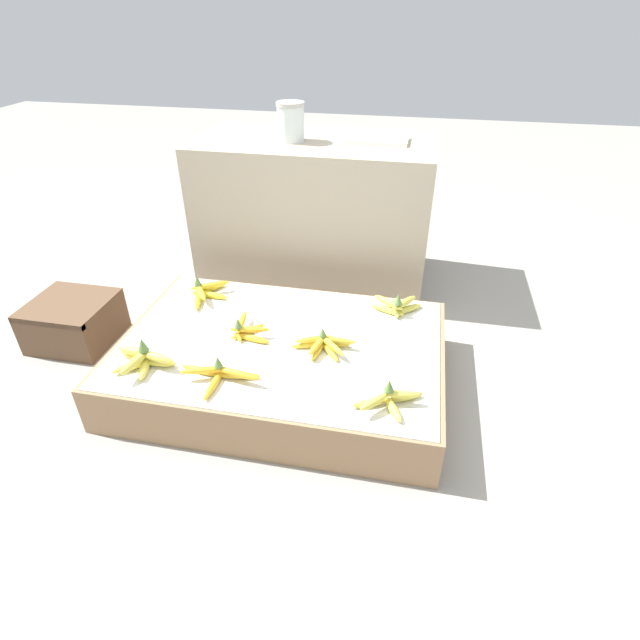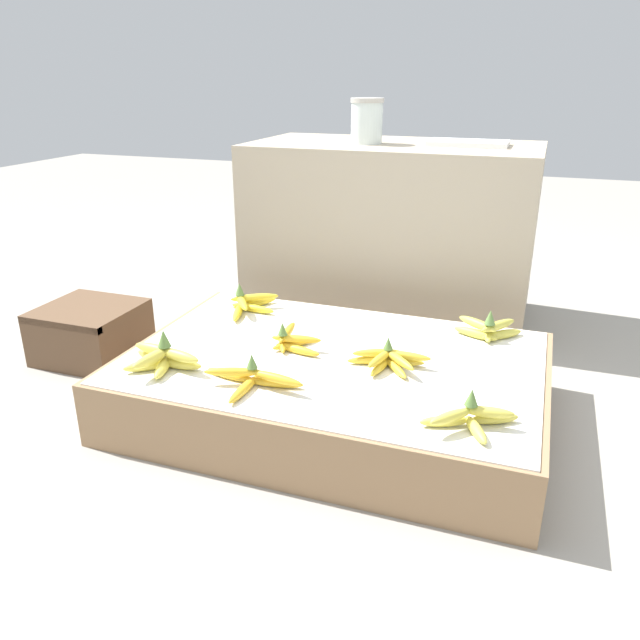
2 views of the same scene
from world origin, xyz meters
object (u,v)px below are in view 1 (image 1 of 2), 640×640
object	(u,v)px
banana_bunch_middle_midleft	(245,330)
banana_bunch_middle_midright	(324,344)
banana_bunch_front_midleft	(219,374)
banana_bunch_front_right	(389,399)
banana_bunch_back_right	(397,306)
glass_jar	(291,122)
banana_bunch_front_left	(142,359)
banana_bunch_back_left	(205,291)
wooden_crate	(74,321)
foam_tray_white	(376,139)

from	to	relation	value
banana_bunch_middle_midleft	banana_bunch_middle_midright	distance (m)	0.30
banana_bunch_front_midleft	banana_bunch_front_right	world-z (taller)	banana_bunch_front_right
banana_bunch_back_right	glass_jar	distance (m)	0.96
banana_bunch_front_midleft	banana_bunch_middle_midleft	world-z (taller)	banana_bunch_front_midleft
banana_bunch_front_left	banana_bunch_back_left	xyz separation A→B (m)	(0.03, 0.48, -0.01)
banana_bunch_front_left	banana_bunch_front_right	distance (m)	0.83
banana_bunch_front_midleft	banana_bunch_middle_midright	world-z (taller)	banana_bunch_front_midleft
banana_bunch_front_right	banana_bunch_middle_midright	bearing A→B (deg)	135.55
banana_bunch_middle_midright	banana_bunch_back_left	size ratio (longest dim) A/B	0.92
wooden_crate	banana_bunch_front_right	distance (m)	1.40
glass_jar	foam_tray_white	xyz separation A→B (m)	(0.38, 0.07, -0.07)
wooden_crate	banana_bunch_back_left	world-z (taller)	banana_bunch_back_left
wooden_crate	banana_bunch_front_midleft	xyz separation A→B (m)	(0.79, -0.34, 0.12)
banana_bunch_back_left	banana_bunch_back_right	world-z (taller)	banana_bunch_back_right
banana_bunch_front_midleft	banana_bunch_back_right	size ratio (longest dim) A/B	1.39
banana_bunch_middle_midleft	banana_bunch_front_midleft	bearing A→B (deg)	-90.64
banana_bunch_back_right	banana_bunch_middle_midleft	bearing A→B (deg)	-153.00
banana_bunch_middle_midright	banana_bunch_middle_midleft	bearing A→B (deg)	174.69
glass_jar	banana_bunch_back_left	bearing A→B (deg)	-111.37
wooden_crate	banana_bunch_front_right	world-z (taller)	banana_bunch_front_right
foam_tray_white	banana_bunch_front_midleft	bearing A→B (deg)	-107.16
banana_bunch_front_left	banana_bunch_back_left	size ratio (longest dim) A/B	0.94
banana_bunch_front_right	glass_jar	bearing A→B (deg)	117.35
banana_bunch_front_right	banana_bunch_middle_midleft	size ratio (longest dim) A/B	1.26
foam_tray_white	banana_bunch_front_right	bearing A→B (deg)	-80.47
wooden_crate	banana_bunch_middle_midright	distance (m)	1.11
glass_jar	banana_bunch_back_right	bearing A→B (deg)	-45.15
banana_bunch_front_midleft	foam_tray_white	distance (m)	1.30
banana_bunch_front_left	foam_tray_white	bearing A→B (deg)	61.03
banana_bunch_middle_midright	banana_bunch_front_right	bearing A→B (deg)	-44.45
glass_jar	banana_bunch_middle_midright	bearing A→B (deg)	-69.53
banana_bunch_middle_midright	banana_bunch_back_left	world-z (taller)	banana_bunch_back_left
wooden_crate	banana_bunch_front_left	xyz separation A→B (m)	(0.51, -0.33, 0.13)
banana_bunch_back_right	glass_jar	xyz separation A→B (m)	(-0.56, 0.56, 0.55)
banana_bunch_front_midleft	banana_bunch_middle_midright	bearing A→B (deg)	37.31
banana_bunch_front_left	banana_bunch_middle_midleft	world-z (taller)	banana_bunch_front_left
banana_bunch_middle_midleft	banana_bunch_back_left	bearing A→B (deg)	137.11
banana_bunch_front_left	banana_bunch_middle_midright	size ratio (longest dim) A/B	1.02
banana_bunch_back_left	foam_tray_white	distance (m)	1.02
banana_bunch_front_midleft	banana_bunch_back_right	distance (m)	0.76
banana_bunch_back_left	banana_bunch_back_right	bearing A→B (deg)	2.70
banana_bunch_back_left	glass_jar	world-z (taller)	glass_jar
foam_tray_white	banana_bunch_front_left	bearing A→B (deg)	-118.97
banana_bunch_middle_midright	foam_tray_white	size ratio (longest dim) A/B	0.79
banana_bunch_front_midleft	banana_bunch_middle_midright	distance (m)	0.38
banana_bunch_front_right	banana_bunch_back_left	world-z (taller)	banana_bunch_back_left
wooden_crate	banana_bunch_back_left	bearing A→B (deg)	16.11
banana_bunch_front_right	glass_jar	distance (m)	1.36
banana_bunch_middle_midleft	foam_tray_white	bearing A→B (deg)	68.46
wooden_crate	banana_bunch_back_right	distance (m)	1.35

